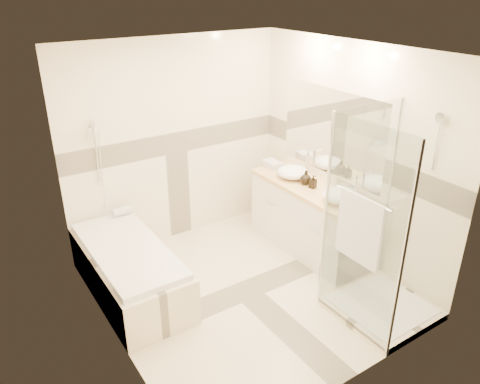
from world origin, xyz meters
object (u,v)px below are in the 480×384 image
vanity (308,218)px  amenity_bottle_a (313,182)px  bathtub (129,268)px  vessel_sink_far (340,195)px  shower_enclosure (373,270)px  amenity_bottle_b (306,177)px  vessel_sink_near (293,172)px

vanity → amenity_bottle_a: size_ratio=10.39×
bathtub → vessel_sink_far: (2.13, -0.85, 0.62)m
bathtub → shower_enclosure: 2.47m
vanity → amenity_bottle_b: size_ratio=9.47×
amenity_bottle_a → amenity_bottle_b: (0.00, 0.13, 0.01)m
vessel_sink_far → amenity_bottle_b: 0.57m
vanity → amenity_bottle_b: bearing=106.8°
vanity → shower_enclosure: size_ratio=0.79×
vanity → shower_enclosure: 1.31m
bathtub → vanity: size_ratio=1.05×
amenity_bottle_b → vanity: bearing=-73.2°
bathtub → amenity_bottle_a: bearing=-10.9°
vanity → vessel_sink_far: (-0.02, -0.50, 0.50)m
vanity → vessel_sink_near: size_ratio=4.29×
vanity → vessel_sink_near: (-0.02, 0.30, 0.50)m
bathtub → amenity_bottle_a: amenity_bottle_a is taller
vanity → amenity_bottle_b: amenity_bottle_b is taller
vessel_sink_near → amenity_bottle_b: 0.24m
vanity → shower_enclosure: (-0.29, -1.27, 0.08)m
vessel_sink_far → amenity_bottle_a: size_ratio=2.54×
vessel_sink_near → amenity_bottle_b: amenity_bottle_b is taller
vessel_sink_far → amenity_bottle_a: bearing=90.0°
shower_enclosure → amenity_bottle_b: size_ratio=11.92×
shower_enclosure → amenity_bottle_b: shower_enclosure is taller
amenity_bottle_a → vessel_sink_near: bearing=90.0°
vessel_sink_near → amenity_bottle_a: bearing=-90.0°
vessel_sink_far → amenity_bottle_a: 0.44m
amenity_bottle_a → amenity_bottle_b: bearing=90.0°
vessel_sink_far → amenity_bottle_b: size_ratio=2.31×
shower_enclosure → vessel_sink_far: bearing=70.4°
vessel_sink_near → vessel_sink_far: (0.00, -0.81, 0.00)m
vessel_sink_near → amenity_bottle_b: size_ratio=2.21×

